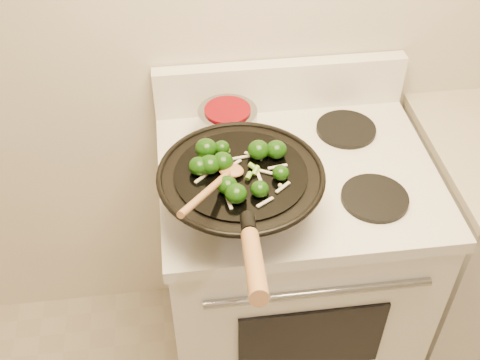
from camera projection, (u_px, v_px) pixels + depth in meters
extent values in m
cube|color=white|center=(288.00, 275.00, 2.02)|extent=(0.76, 0.64, 0.88)
cube|color=white|center=(297.00, 174.00, 1.71)|extent=(0.78, 0.66, 0.04)
cube|color=white|center=(280.00, 85.00, 1.86)|extent=(0.78, 0.05, 0.16)
cylinder|color=#92959A|center=(319.00, 293.00, 1.55)|extent=(0.60, 0.02, 0.02)
cube|color=black|center=(311.00, 340.00, 1.71)|extent=(0.42, 0.01, 0.28)
cylinder|color=black|center=(241.00, 210.00, 1.57)|extent=(0.18, 0.18, 0.01)
cylinder|color=black|center=(375.00, 198.00, 1.60)|extent=(0.18, 0.18, 0.01)
cylinder|color=black|center=(228.00, 139.00, 1.79)|extent=(0.18, 0.18, 0.01)
cylinder|color=black|center=(346.00, 129.00, 1.82)|extent=(0.18, 0.18, 0.01)
torus|color=black|center=(241.00, 174.00, 1.48)|extent=(0.42, 0.42, 0.02)
cylinder|color=black|center=(241.00, 174.00, 1.48)|extent=(0.33, 0.33, 0.01)
cylinder|color=black|center=(248.00, 225.00, 1.26)|extent=(0.04, 0.07, 0.05)
cylinder|color=#A36F40|center=(254.00, 264.00, 1.13)|extent=(0.05, 0.22, 0.10)
ellipsoid|color=#113708|center=(260.00, 189.00, 1.41)|extent=(0.04, 0.04, 0.04)
cylinder|color=#568730|center=(265.00, 192.00, 1.42)|extent=(0.02, 0.02, 0.02)
ellipsoid|color=#113708|center=(258.00, 150.00, 1.51)|extent=(0.06, 0.06, 0.05)
ellipsoid|color=#113708|center=(223.00, 161.00, 1.48)|extent=(0.05, 0.05, 0.05)
ellipsoid|color=#113708|center=(222.00, 148.00, 1.52)|extent=(0.04, 0.04, 0.03)
cylinder|color=#568730|center=(226.00, 150.00, 1.53)|extent=(0.02, 0.02, 0.02)
ellipsoid|color=#113708|center=(199.00, 166.00, 1.46)|extent=(0.05, 0.05, 0.04)
ellipsoid|color=#113708|center=(206.00, 148.00, 1.51)|extent=(0.06, 0.06, 0.05)
ellipsoid|color=#113708|center=(227.00, 185.00, 1.42)|extent=(0.05, 0.05, 0.04)
cylinder|color=#568730|center=(233.00, 189.00, 1.43)|extent=(0.02, 0.01, 0.02)
ellipsoid|color=#113708|center=(281.00, 173.00, 1.45)|extent=(0.04, 0.04, 0.04)
ellipsoid|color=#113708|center=(276.00, 150.00, 1.51)|extent=(0.05, 0.05, 0.05)
ellipsoid|color=#113708|center=(236.00, 194.00, 1.39)|extent=(0.05, 0.05, 0.05)
cylinder|color=#568730|center=(243.00, 198.00, 1.40)|extent=(0.02, 0.02, 0.02)
ellipsoid|color=#113708|center=(209.00, 165.00, 1.47)|extent=(0.05, 0.05, 0.05)
cube|color=silver|center=(219.00, 153.00, 1.53)|extent=(0.05, 0.03, 0.00)
cube|color=silver|center=(233.00, 165.00, 1.49)|extent=(0.05, 0.04, 0.00)
cube|color=silver|center=(258.00, 174.00, 1.47)|extent=(0.01, 0.06, 0.00)
cube|color=silver|center=(283.00, 187.00, 1.43)|extent=(0.04, 0.04, 0.00)
cube|color=silver|center=(278.00, 167.00, 1.49)|extent=(0.05, 0.02, 0.00)
cube|color=silver|center=(229.00, 203.00, 1.40)|extent=(0.01, 0.04, 0.00)
cube|color=silver|center=(253.00, 156.00, 1.52)|extent=(0.04, 0.04, 0.00)
cube|color=silver|center=(265.00, 202.00, 1.40)|extent=(0.05, 0.03, 0.00)
cube|color=silver|center=(203.00, 177.00, 1.46)|extent=(0.05, 0.04, 0.00)
cube|color=silver|center=(240.00, 158.00, 1.51)|extent=(0.05, 0.01, 0.00)
cube|color=silver|center=(206.00, 152.00, 1.53)|extent=(0.02, 0.05, 0.00)
cube|color=silver|center=(267.00, 172.00, 1.47)|extent=(0.04, 0.03, 0.00)
cylinder|color=#74AD38|center=(201.00, 160.00, 1.50)|extent=(0.03, 0.02, 0.02)
cylinder|color=#74AD38|center=(256.00, 170.00, 1.47)|extent=(0.02, 0.03, 0.02)
cylinder|color=#74AD38|center=(249.00, 176.00, 1.46)|extent=(0.02, 0.03, 0.02)
cylinder|color=#74AD38|center=(209.00, 148.00, 1.53)|extent=(0.02, 0.01, 0.01)
cylinder|color=#74AD38|center=(253.00, 167.00, 1.48)|extent=(0.03, 0.03, 0.02)
cylinder|color=#74AD38|center=(262.00, 152.00, 1.52)|extent=(0.02, 0.03, 0.01)
sphere|color=beige|center=(280.00, 185.00, 1.44)|extent=(0.01, 0.01, 0.01)
sphere|color=beige|center=(261.00, 189.00, 1.43)|extent=(0.01, 0.01, 0.01)
sphere|color=beige|center=(214.00, 165.00, 1.49)|extent=(0.01, 0.01, 0.01)
ellipsoid|color=#A36F40|center=(231.00, 170.00, 1.47)|extent=(0.08, 0.08, 0.02)
cylinder|color=#A36F40|center=(207.00, 192.00, 1.34)|extent=(0.14, 0.24, 0.11)
cylinder|color=#92959A|center=(228.00, 124.00, 1.75)|extent=(0.17, 0.17, 0.10)
cylinder|color=#6E050C|center=(228.00, 110.00, 1.71)|extent=(0.13, 0.13, 0.01)
cylinder|color=black|center=(220.00, 142.00, 1.62)|extent=(0.05, 0.11, 0.02)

